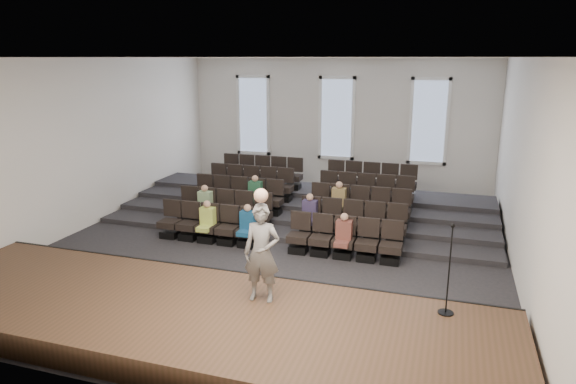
% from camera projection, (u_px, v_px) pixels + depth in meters
% --- Properties ---
extents(ground, '(14.00, 14.00, 0.00)m').
position_uv_depth(ground, '(280.00, 242.00, 14.36)').
color(ground, black).
rests_on(ground, ground).
extents(ceiling, '(12.00, 14.00, 0.02)m').
position_uv_depth(ceiling, '(279.00, 57.00, 13.09)').
color(ceiling, white).
rests_on(ceiling, ground).
extents(wall_back, '(12.00, 0.04, 5.00)m').
position_uv_depth(wall_back, '(337.00, 123.00, 20.19)').
color(wall_back, silver).
rests_on(wall_back, ground).
extents(wall_front, '(12.00, 0.04, 5.00)m').
position_uv_depth(wall_front, '(120.00, 240.00, 7.26)').
color(wall_front, silver).
rests_on(wall_front, ground).
extents(wall_left, '(0.04, 14.00, 5.00)m').
position_uv_depth(wall_left, '(91.00, 143.00, 15.51)').
color(wall_left, silver).
rests_on(wall_left, ground).
extents(wall_right, '(0.04, 14.00, 5.00)m').
position_uv_depth(wall_right, '(524.00, 168.00, 11.94)').
color(wall_right, silver).
rests_on(wall_right, ground).
extents(stage, '(11.80, 3.60, 0.50)m').
position_uv_depth(stage, '(192.00, 319.00, 9.60)').
color(stage, '#452D1D').
rests_on(stage, ground).
extents(stage_lip, '(11.80, 0.06, 0.52)m').
position_uv_depth(stage_lip, '(231.00, 281.00, 11.23)').
color(stage_lip, black).
rests_on(stage_lip, ground).
extents(risers, '(11.80, 4.80, 0.60)m').
position_uv_depth(risers, '(310.00, 205.00, 17.23)').
color(risers, black).
rests_on(risers, ground).
extents(seating_rows, '(6.80, 4.70, 1.67)m').
position_uv_depth(seating_rows, '(296.00, 204.00, 15.60)').
color(seating_rows, black).
rests_on(seating_rows, ground).
extents(windows, '(8.44, 0.10, 3.24)m').
position_uv_depth(windows, '(337.00, 118.00, 20.07)').
color(windows, white).
rests_on(windows, wall_back).
extents(audience, '(4.85, 2.64, 1.10)m').
position_uv_depth(audience, '(271.00, 210.00, 14.54)').
color(audience, '#B5CA50').
rests_on(audience, seating_rows).
extents(speaker, '(0.73, 0.51, 1.90)m').
position_uv_depth(speaker, '(262.00, 253.00, 9.61)').
color(speaker, slate).
rests_on(speaker, stage).
extents(mic_stand, '(0.29, 0.29, 1.71)m').
position_uv_depth(mic_stand, '(448.00, 287.00, 9.19)').
color(mic_stand, black).
rests_on(mic_stand, stage).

